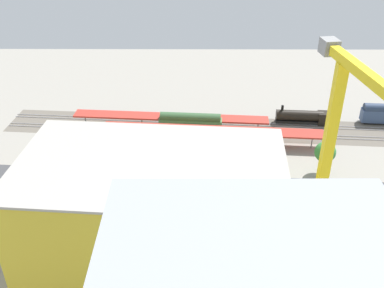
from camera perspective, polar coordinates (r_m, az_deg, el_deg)
ground_plane at (r=101.40m, az=2.93°, el=-4.14°), size 180.14×180.14×0.00m
rail_bed at (r=121.17m, az=2.51°, el=2.12°), size 113.28×21.98×0.01m
street_asphalt at (r=98.17m, az=3.02°, el=-5.45°), size 112.94×17.50×0.01m
track_rails at (r=121.08m, az=2.51°, el=2.20°), size 112.27×15.58×0.12m
platform_canopy_near at (r=112.04m, az=2.64°, el=1.79°), size 56.45×8.96×4.02m
platform_canopy_far at (r=118.58m, az=-2.82°, el=3.52°), size 52.55×8.15×4.07m
locomotive at (r=126.39m, az=14.32°, el=3.38°), size 15.58×4.02×5.26m
freight_coach_far at (r=117.22m, az=-0.22°, el=2.80°), size 16.88×4.11×5.80m
parked_car_0 at (r=97.58m, az=14.35°, el=-6.22°), size 4.37×2.32×1.74m
parked_car_1 at (r=96.34m, az=10.50°, el=-6.28°), size 4.41×2.25×1.61m
parked_car_2 at (r=95.20m, az=6.05°, el=-6.33°), size 4.85×2.02×1.77m
parked_car_3 at (r=95.24m, az=1.18°, el=-6.16°), size 4.74×2.02×1.61m
parked_car_4 at (r=94.64m, az=-3.59°, el=-6.45°), size 4.23×2.02×1.75m
construction_building at (r=72.93m, az=-4.98°, el=-9.69°), size 42.15×26.69×21.37m
construction_roof_slab at (r=66.44m, az=-5.39°, el=-2.50°), size 42.79×27.33×0.40m
tower_crane at (r=61.73m, az=17.66°, el=-3.85°), size 5.64×28.96×40.65m
box_truck_0 at (r=91.61m, az=-7.41°, el=-7.41°), size 8.59×3.58×3.47m
box_truck_1 at (r=91.85m, az=5.38°, el=-7.20°), size 9.07×2.91×3.30m
box_truck_2 at (r=92.22m, az=4.44°, el=-6.92°), size 8.87×2.99×3.50m
street_tree_0 at (r=99.32m, az=5.59°, el=-1.96°), size 4.49×4.49×6.78m
street_tree_1 at (r=102.75m, az=-12.81°, el=-1.49°), size 4.35×4.35×6.63m
street_tree_2 at (r=103.83m, az=16.87°, el=-1.02°), size 4.80×4.80×7.97m
street_tree_3 at (r=100.64m, az=8.41°, el=-1.34°), size 5.54×5.54×7.80m
traffic_light at (r=99.02m, az=-0.05°, el=-1.82°), size 0.50×0.36×7.03m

